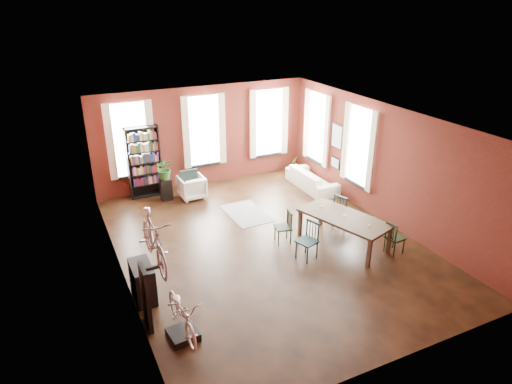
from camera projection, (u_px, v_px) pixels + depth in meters
room at (265, 155)px, 11.23m from camera, size 9.00×9.04×3.22m
dining_table at (343, 230)px, 11.33m from camera, size 1.67×2.45×0.76m
dining_chair_a at (307, 241)px, 10.67m from camera, size 0.54×0.54×0.93m
dining_chair_b at (283, 227)px, 11.40m from camera, size 0.46×0.46×0.85m
dining_chair_c at (395, 238)px, 10.93m from camera, size 0.42×0.42×0.83m
dining_chair_d at (343, 211)px, 12.13m from camera, size 0.58×0.58×0.97m
bookshelf at (144, 162)px, 13.80m from camera, size 1.00×0.32×2.20m
white_armchair at (192, 186)px, 13.94m from camera, size 0.76×0.71×0.76m
cream_sofa at (312, 176)px, 14.63m from camera, size 0.61×2.08×0.81m
striped_rug at (246, 213)px, 13.06m from camera, size 1.04×1.64×0.01m
bike_trainer at (183, 335)px, 8.32m from camera, size 0.56×0.56×0.15m
bike_wall_rack at (146, 298)px, 8.38m from camera, size 0.16×0.60×1.30m
console_table at (143, 282)px, 9.27m from camera, size 0.40×0.80×0.80m
plant_stand at (166, 189)px, 13.84m from camera, size 0.34×0.34×0.67m
plant_by_sofa at (293, 169)px, 15.95m from camera, size 0.40×0.65×0.28m
plant_small at (352, 218)px, 12.64m from camera, size 0.41×0.40×0.14m
bicycle_floor at (181, 296)px, 8.00m from camera, size 0.54×0.81×1.53m
bicycle_hung at (152, 224)px, 7.89m from camera, size 0.47×1.00×1.66m
plant_on_stand at (165, 171)px, 13.60m from camera, size 0.70×0.76×0.52m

